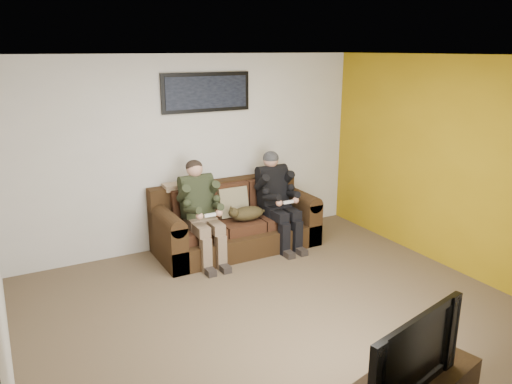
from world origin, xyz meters
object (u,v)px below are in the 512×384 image
sofa (234,223)px  person_left (201,206)px  person_right (277,194)px  cat (246,213)px  television (403,350)px  framed_poster (206,92)px

sofa → person_left: size_ratio=1.69×
person_right → cat: bearing=-175.8°
sofa → person_left: bearing=-162.0°
sofa → television: size_ratio=2.19×
cat → person_right: bearing=4.2°
person_left → cat: 0.67m
person_left → television: 3.60m
person_right → framed_poster: (-0.76, 0.57, 1.37)m
person_left → cat: person_left is taller
framed_poster → television: bearing=-95.5°
cat → television: bearing=-100.8°
person_left → television: (-0.04, -3.59, 0.02)m
person_left → person_right: size_ratio=0.99×
cat → framed_poster: 1.70m
sofa → person_left: person_left is taller
sofa → framed_poster: bearing=117.3°
person_right → framed_poster: bearing=143.2°
cat → framed_poster: size_ratio=0.53×
person_left → person_right: 1.13m
cat → television: (-0.68, -3.56, 0.21)m
sofa → framed_poster: (-0.20, 0.39, 1.76)m
cat → framed_poster: (-0.27, 0.61, 1.56)m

